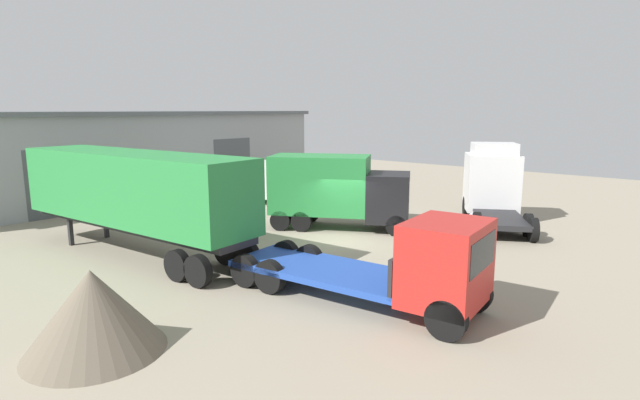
{
  "coord_description": "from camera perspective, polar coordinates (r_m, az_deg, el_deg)",
  "views": [
    {
      "loc": [
        -16.62,
        -13.05,
        5.59
      ],
      "look_at": [
        0.08,
        1.12,
        1.6
      ],
      "focal_mm": 28.0,
      "sensor_mm": 36.0,
      "label": 1
    }
  ],
  "objects": [
    {
      "name": "ground_plane",
      "position": [
        21.85,
        2.11,
        -4.5
      ],
      "size": [
        60.0,
        60.0,
        0.0
      ],
      "primitive_type": "plane",
      "color": "gray"
    },
    {
      "name": "warehouse_building",
      "position": [
        35.6,
        -21.77,
        5.0
      ],
      "size": [
        27.1,
        9.13,
        5.46
      ],
      "color": "#93999E",
      "rests_on": "ground_plane"
    },
    {
      "name": "tractor_unit_white",
      "position": [
        26.4,
        19.12,
        1.64
      ],
      "size": [
        6.47,
        5.24,
        3.94
      ],
      "rotation": [
        0.0,
        0.0,
        0.54
      ],
      "color": "silver",
      "rests_on": "ground_plane"
    },
    {
      "name": "container_trailer_green",
      "position": [
        20.32,
        -20.43,
        1.06
      ],
      "size": [
        3.46,
        11.36,
        3.98
      ],
      "rotation": [
        0.0,
        0.0,
        1.66
      ],
      "color": "#28843D",
      "rests_on": "ground_plane"
    },
    {
      "name": "delivery_van_white",
      "position": [
        30.2,
        -5.67,
        2.23
      ],
      "size": [
        3.87,
        5.33,
        2.51
      ],
      "rotation": [
        0.0,
        0.0,
        -1.14
      ],
      "color": "silver",
      "rests_on": "ground_plane"
    },
    {
      "name": "flatbed_truck_red",
      "position": [
        14.13,
        9.56,
        -7.46
      ],
      "size": [
        3.19,
        7.96,
        2.73
      ],
      "rotation": [
        0.0,
        0.0,
        -1.47
      ],
      "color": "red",
      "rests_on": "ground_plane"
    },
    {
      "name": "box_truck_black",
      "position": [
        23.59,
        1.94,
        1.32
      ],
      "size": [
        5.25,
        6.82,
        3.45
      ],
      "rotation": [
        0.0,
        0.0,
        -1.06
      ],
      "color": "black",
      "rests_on": "ground_plane"
    },
    {
      "name": "gravel_pile",
      "position": [
        12.92,
        -24.52,
        -11.48
      ],
      "size": [
        3.22,
        3.22,
        1.99
      ],
      "color": "#665B4C",
      "rests_on": "ground_plane"
    },
    {
      "name": "traffic_cone",
      "position": [
        19.74,
        11.19,
        -5.56
      ],
      "size": [
        0.4,
        0.4,
        0.55
      ],
      "color": "black",
      "rests_on": "ground_plane"
    }
  ]
}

